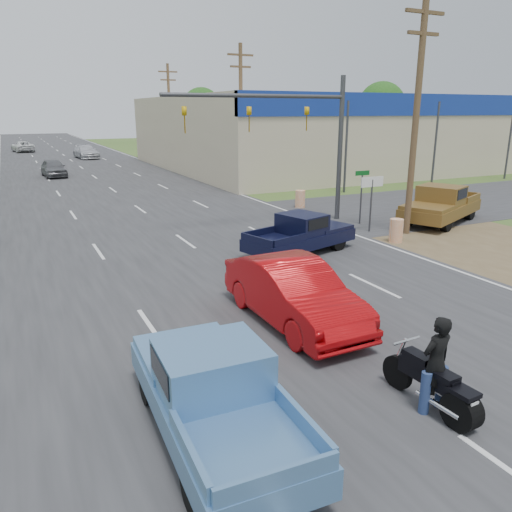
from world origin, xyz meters
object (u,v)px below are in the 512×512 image
rider (435,367)px  distant_car_silver (86,152)px  motorcycle (436,388)px  blue_pickup (212,389)px  distant_car_white (23,147)px  red_convertible (293,293)px  navy_pickup (302,233)px  brown_pickup (440,204)px  distant_car_grey (54,168)px

rider → distant_car_silver: size_ratio=0.34×
motorcycle → distant_car_silver: (1.77, 55.77, 0.25)m
blue_pickup → distant_car_white: size_ratio=1.00×
red_convertible → navy_pickup: 6.81m
red_convertible → brown_pickup: bearing=29.3°
brown_pickup → distant_car_silver: bearing=-10.5°
distant_car_grey → distant_car_silver: size_ratio=0.82×
brown_pickup → distant_car_silver: 45.08m
rider → distant_car_grey: size_ratio=0.42×
brown_pickup → distant_car_grey: bearing=5.2°
motorcycle → distant_car_silver: bearing=84.9°
brown_pickup → rider: bearing=110.0°
distant_car_white → blue_pickup: bearing=82.1°
navy_pickup → brown_pickup: brown_pickup is taller
distant_car_white → red_convertible: bearing=85.3°
brown_pickup → distant_car_white: brown_pickup is taller
motorcycle → distant_car_silver: 55.80m
motorcycle → rider: bearing=90.0°
navy_pickup → blue_pickup: bearing=-54.9°
blue_pickup → distant_car_grey: 38.32m
blue_pickup → brown_pickup: 19.39m
navy_pickup → distant_car_grey: 29.94m
rider → distant_car_silver: bearing=-95.2°
red_convertible → blue_pickup: (-3.59, -3.40, -0.00)m
red_convertible → distant_car_grey: 35.03m
navy_pickup → distant_car_silver: size_ratio=0.95×
red_convertible → distant_car_white: 64.90m
distant_car_silver → rider: bearing=-97.6°
red_convertible → brown_pickup: size_ratio=0.84×
distant_car_grey → distant_car_white: size_ratio=0.85×
motorcycle → distant_car_silver: size_ratio=0.43×
brown_pickup → distant_car_white: (-16.79, 57.48, -0.24)m
red_convertible → brown_pickup: brown_pickup is taller
distant_car_silver → blue_pickup: bearing=-101.7°
rider → distant_car_silver: 55.74m
red_convertible → blue_pickup: red_convertible is taller
red_convertible → distant_car_silver: bearing=86.9°
rider → distant_car_silver: (1.77, 55.71, -0.13)m
distant_car_grey → distant_car_silver: 16.93m
motorcycle → navy_pickup: navy_pickup is taller
blue_pickup → distant_car_grey: blue_pickup is taller
red_convertible → motorcycle: red_convertible is taller
rider → blue_pickup: (-3.88, 1.20, -0.06)m
distant_car_grey → distant_car_white: 29.88m
rider → blue_pickup: rider is taller
red_convertible → distant_car_grey: (-2.86, 34.91, -0.10)m
red_convertible → motorcycle: (0.30, -4.66, -0.32)m
blue_pickup → distant_car_grey: bearing=91.2°
blue_pickup → brown_pickup: size_ratio=0.83×
motorcycle → navy_pickup: bearing=68.4°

